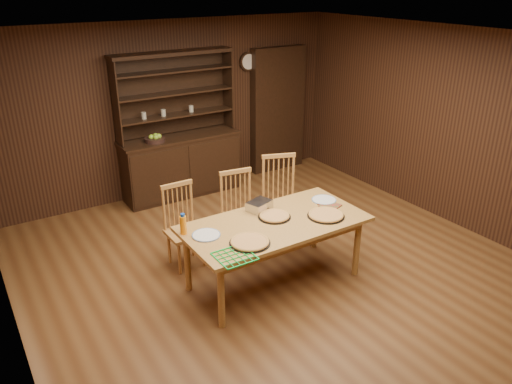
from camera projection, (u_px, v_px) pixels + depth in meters
floor at (284, 274)px, 5.75m from camera, size 6.00×6.00×0.00m
room_shell at (287, 144)px, 5.12m from camera, size 6.00×6.00×6.00m
china_hutch at (181, 158)px, 7.64m from camera, size 1.84×0.52×2.17m
doorway at (278, 110)px, 8.51m from camera, size 1.00×0.18×2.10m
wall_clock at (248, 62)px, 7.94m from camera, size 0.30×0.05×0.30m
dining_table at (275, 228)px, 5.35m from camera, size 1.98×0.99×0.75m
chair_left at (182, 222)px, 5.80m from camera, size 0.41×0.39×0.99m
chair_center at (239, 210)px, 6.05m from camera, size 0.48×0.46×1.04m
chair_right at (280, 195)px, 6.35m from camera, size 0.58×0.57×1.11m
pizza_left at (250, 242)px, 4.88m from camera, size 0.41×0.41×0.04m
pizza_right at (326, 215)px, 5.43m from camera, size 0.41×0.41×0.04m
pizza_center at (274, 216)px, 5.41m from camera, size 0.36×0.36×0.04m
cooling_rack at (235, 256)px, 4.66m from camera, size 0.38×0.38×0.02m
plate_left at (206, 235)px, 5.03m from camera, size 0.29×0.29×0.02m
plate_right at (324, 200)px, 5.82m from camera, size 0.29×0.29×0.02m
foil_dish at (259, 206)px, 5.57m from camera, size 0.31×0.27×0.11m
juice_bottle at (183, 225)px, 5.03m from camera, size 0.07×0.07×0.23m
pot_holder_a at (330, 206)px, 5.67m from camera, size 0.25×0.25×0.01m
pot_holder_b at (326, 203)px, 5.73m from camera, size 0.20×0.20×0.01m
fruit_bowl at (155, 139)px, 7.24m from camera, size 0.30×0.30×0.12m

